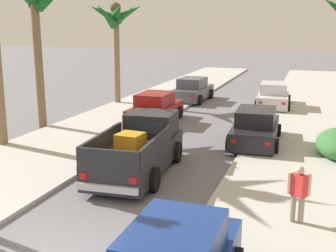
{
  "coord_description": "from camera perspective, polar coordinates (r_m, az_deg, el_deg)",
  "views": [
    {
      "loc": [
        4.84,
        -6.44,
        4.9
      ],
      "look_at": [
        -0.23,
        8.19,
        1.2
      ],
      "focal_mm": 45.07,
      "sensor_mm": 36.0,
      "label": 1
    }
  ],
  "objects": [
    {
      "name": "palm_tree_left_fore",
      "position": [
        26.93,
        -7.2,
        13.99
      ],
      "size": [
        3.56,
        3.84,
        6.32
      ],
      "color": "#846B4C",
      "rests_on": "ground"
    },
    {
      "name": "palm_tree_right_fore",
      "position": [
        21.17,
        -17.47,
        15.29
      ],
      "size": [
        4.01,
        3.54,
        7.16
      ],
      "color": "brown",
      "rests_on": "ground"
    },
    {
      "name": "car_left_near",
      "position": [
        26.5,
        14.08,
        3.94
      ],
      "size": [
        2.2,
        4.33,
        1.54
      ],
      "color": "silver",
      "rests_on": "ground"
    },
    {
      "name": "pedestrian",
      "position": [
        10.95,
        17.2,
        -8.53
      ],
      "size": [
        0.57,
        0.4,
        1.59
      ],
      "color": "gray",
      "rests_on": "ground"
    },
    {
      "name": "car_right_near",
      "position": [
        28.17,
        3.34,
        4.86
      ],
      "size": [
        2.15,
        4.31,
        1.54
      ],
      "color": "#474C56",
      "rests_on": "ground"
    },
    {
      "name": "curb_right",
      "position": [
        19.1,
        15.13,
        -1.75
      ],
      "size": [
        0.16,
        60.0,
        0.1
      ],
      "primitive_type": "cube",
      "color": "silver",
      "rests_on": "ground"
    },
    {
      "name": "car_left_mid",
      "position": [
        18.05,
        11.75,
        -0.26
      ],
      "size": [
        2.17,
        4.32,
        1.54
      ],
      "color": "black",
      "rests_on": "ground"
    },
    {
      "name": "sidewalk_left",
      "position": [
        21.36,
        -8.24,
        0.2
      ],
      "size": [
        4.95,
        60.0,
        0.12
      ],
      "primitive_type": "cube",
      "color": "beige",
      "rests_on": "ground"
    },
    {
      "name": "curb_left",
      "position": [
        20.9,
        -5.62,
        -0.05
      ],
      "size": [
        0.16,
        60.0,
        0.1
      ],
      "primitive_type": "cube",
      "color": "silver",
      "rests_on": "ground"
    },
    {
      "name": "pickup_truck",
      "position": [
        14.44,
        -3.85,
        -3.14
      ],
      "size": [
        2.48,
        5.33,
        1.8
      ],
      "color": "#28282D",
      "rests_on": "ground"
    },
    {
      "name": "car_left_far",
      "position": [
        21.86,
        -1.71,
        2.39
      ],
      "size": [
        2.03,
        4.26,
        1.54
      ],
      "color": "maroon",
      "rests_on": "ground"
    },
    {
      "name": "sidewalk_right",
      "position": [
        19.07,
        18.35,
        -1.97
      ],
      "size": [
        4.95,
        60.0,
        0.12
      ],
      "primitive_type": "cube",
      "color": "beige",
      "rests_on": "ground"
    }
  ]
}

